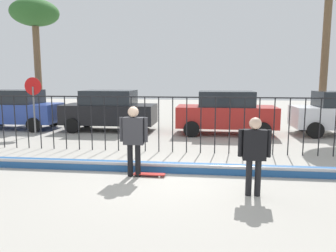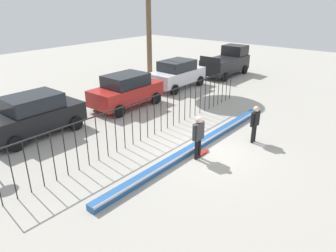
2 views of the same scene
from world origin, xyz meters
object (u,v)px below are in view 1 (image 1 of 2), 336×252
object	(u,v)px
skateboard	(149,174)
parked_car_blue	(15,109)
palm_tree_short	(35,17)
camera_operator	(254,149)
parked_car_black	(109,110)
skateboarder	(134,135)
stop_sign	(34,98)
parked_car_red	(226,112)

from	to	relation	value
skateboard	parked_car_blue	xyz separation A→B (m)	(-7.93, 7.02, 0.91)
skateboard	palm_tree_short	bearing A→B (deg)	123.68
camera_operator	parked_car_black	size ratio (longest dim) A/B	0.39
palm_tree_short	skateboarder	bearing A→B (deg)	-51.37
skateboard	parked_car_blue	distance (m)	10.63
palm_tree_short	stop_sign	bearing A→B (deg)	-64.68
parked_car_red	stop_sign	distance (m)	8.38
skateboarder	camera_operator	bearing A→B (deg)	-6.60
parked_car_blue	parked_car_red	bearing A→B (deg)	-1.08
skateboarder	camera_operator	distance (m)	2.98
skateboarder	parked_car_black	bearing A→B (deg)	125.21
camera_operator	parked_car_blue	bearing A→B (deg)	3.69
parked_car_red	stop_sign	size ratio (longest dim) A/B	1.72
skateboarder	parked_car_red	distance (m)	7.23
parked_car_blue	parked_car_red	size ratio (longest dim) A/B	1.00
stop_sign	parked_car_black	bearing A→B (deg)	29.64
skateboard	palm_tree_short	xyz separation A→B (m)	(-7.90, 9.37, 5.66)
parked_car_black	palm_tree_short	world-z (taller)	palm_tree_short
parked_car_red	skateboarder	bearing A→B (deg)	-112.44
parked_car_blue	stop_sign	size ratio (longest dim) A/B	1.72
skateboard	parked_car_black	size ratio (longest dim) A/B	0.19
skateboard	parked_car_black	bearing A→B (deg)	107.83
camera_operator	skateboard	bearing A→B (deg)	17.83
parked_car_red	palm_tree_short	bearing A→B (deg)	163.97
skateboarder	stop_sign	world-z (taller)	stop_sign
skateboarder	parked_car_blue	size ratio (longest dim) A/B	0.41
parked_car_blue	parked_car_red	xyz separation A→B (m)	(10.16, -0.32, 0.00)
parked_car_blue	stop_sign	bearing A→B (deg)	-39.59
parked_car_black	stop_sign	xyz separation A→B (m)	(-2.85, -1.62, 0.64)
skateboard	stop_sign	xyz separation A→B (m)	(-6.03, 5.41, 1.56)
camera_operator	parked_car_red	xyz separation A→B (m)	(-0.18, 7.77, -0.03)
skateboard	skateboarder	bearing A→B (deg)	179.20
stop_sign	parked_car_blue	bearing A→B (deg)	139.68
parked_car_black	parked_car_red	distance (m)	5.41
palm_tree_short	parked_car_red	bearing A→B (deg)	-14.76
parked_car_blue	parked_car_black	distance (m)	4.75
palm_tree_short	parked_car_blue	bearing A→B (deg)	-90.64
parked_car_blue	skateboard	bearing A→B (deg)	-40.80
parked_car_red	camera_operator	bearing A→B (deg)	-89.90
skateboard	palm_tree_short	world-z (taller)	palm_tree_short
parked_car_blue	parked_car_black	xyz separation A→B (m)	(4.75, 0.01, 0.00)
camera_operator	palm_tree_short	world-z (taller)	palm_tree_short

